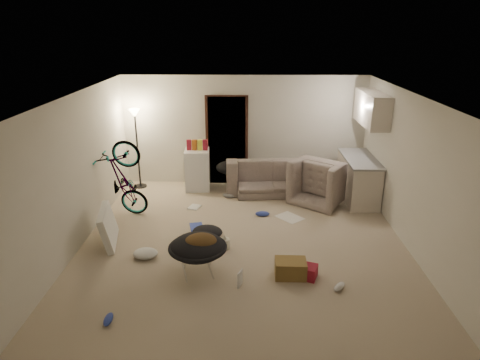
{
  "coord_description": "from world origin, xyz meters",
  "views": [
    {
      "loc": [
        0.04,
        -6.57,
        3.53
      ],
      "look_at": [
        -0.07,
        0.6,
        0.92
      ],
      "focal_mm": 32.0,
      "sensor_mm": 36.0,
      "label": 1
    }
  ],
  "objects_px": {
    "tv_box": "(108,227)",
    "armchair": "(324,185)",
    "sofa": "(271,178)",
    "bicycle": "(125,196)",
    "floor_lamp": "(136,132)",
    "saucer_chair": "(198,252)",
    "kitchen_counter": "(358,179)",
    "mini_fridge": "(198,170)",
    "drink_case_a": "(291,268)",
    "juicer": "(224,243)",
    "drink_case_b": "(305,271)"
  },
  "relations": [
    {
      "from": "floor_lamp",
      "to": "saucer_chair",
      "type": "xyz_separation_m",
      "value": [
        1.73,
        -3.66,
        -0.94
      ]
    },
    {
      "from": "kitchen_counter",
      "to": "bicycle",
      "type": "distance_m",
      "value": 4.82
    },
    {
      "from": "saucer_chair",
      "to": "drink_case_a",
      "type": "xyz_separation_m",
      "value": [
        1.38,
        -0.05,
        -0.24
      ]
    },
    {
      "from": "bicycle",
      "to": "juicer",
      "type": "xyz_separation_m",
      "value": [
        1.98,
        -1.29,
        -0.31
      ]
    },
    {
      "from": "sofa",
      "to": "bicycle",
      "type": "height_order",
      "value": "bicycle"
    },
    {
      "from": "mini_fridge",
      "to": "juicer",
      "type": "bearing_deg",
      "value": -78.31
    },
    {
      "from": "armchair",
      "to": "bicycle",
      "type": "xyz_separation_m",
      "value": [
        -4.0,
        -0.87,
        0.07
      ]
    },
    {
      "from": "kitchen_counter",
      "to": "floor_lamp",
      "type": "bearing_deg",
      "value": 172.34
    },
    {
      "from": "floor_lamp",
      "to": "drink_case_a",
      "type": "bearing_deg",
      "value": -50.03
    },
    {
      "from": "kitchen_counter",
      "to": "armchair",
      "type": "distance_m",
      "value": 0.74
    },
    {
      "from": "juicer",
      "to": "drink_case_b",
      "type": "bearing_deg",
      "value": -34.33
    },
    {
      "from": "saucer_chair",
      "to": "tv_box",
      "type": "relative_size",
      "value": 0.94
    },
    {
      "from": "floor_lamp",
      "to": "kitchen_counter",
      "type": "relative_size",
      "value": 1.21
    },
    {
      "from": "drink_case_b",
      "to": "saucer_chair",
      "type": "bearing_deg",
      "value": -161.95
    },
    {
      "from": "kitchen_counter",
      "to": "drink_case_a",
      "type": "distance_m",
      "value": 3.52
    },
    {
      "from": "kitchen_counter",
      "to": "sofa",
      "type": "distance_m",
      "value": 1.88
    },
    {
      "from": "floor_lamp",
      "to": "drink_case_b",
      "type": "relative_size",
      "value": 5.31
    },
    {
      "from": "sofa",
      "to": "drink_case_a",
      "type": "distance_m",
      "value": 3.51
    },
    {
      "from": "kitchen_counter",
      "to": "armchair",
      "type": "height_order",
      "value": "kitchen_counter"
    },
    {
      "from": "saucer_chair",
      "to": "drink_case_a",
      "type": "distance_m",
      "value": 1.4
    },
    {
      "from": "sofa",
      "to": "kitchen_counter",
      "type": "bearing_deg",
      "value": 162.37
    },
    {
      "from": "drink_case_a",
      "to": "juicer",
      "type": "height_order",
      "value": "drink_case_a"
    },
    {
      "from": "kitchen_counter",
      "to": "tv_box",
      "type": "bearing_deg",
      "value": -156.53
    },
    {
      "from": "floor_lamp",
      "to": "bicycle",
      "type": "relative_size",
      "value": 1.14
    },
    {
      "from": "armchair",
      "to": "drink_case_a",
      "type": "height_order",
      "value": "armchair"
    },
    {
      "from": "floor_lamp",
      "to": "sofa",
      "type": "relative_size",
      "value": 0.9
    },
    {
      "from": "bicycle",
      "to": "tv_box",
      "type": "relative_size",
      "value": 1.71
    },
    {
      "from": "floor_lamp",
      "to": "sofa",
      "type": "xyz_separation_m",
      "value": [
        3.01,
        -0.2,
        -1.01
      ]
    },
    {
      "from": "sofa",
      "to": "saucer_chair",
      "type": "relative_size",
      "value": 2.3
    },
    {
      "from": "floor_lamp",
      "to": "saucer_chair",
      "type": "height_order",
      "value": "floor_lamp"
    },
    {
      "from": "mini_fridge",
      "to": "saucer_chair",
      "type": "relative_size",
      "value": 1.05
    },
    {
      "from": "kitchen_counter",
      "to": "sofa",
      "type": "xyz_separation_m",
      "value": [
        -1.82,
        0.45,
        -0.15
      ]
    },
    {
      "from": "kitchen_counter",
      "to": "mini_fridge",
      "type": "height_order",
      "value": "mini_fridge"
    },
    {
      "from": "armchair",
      "to": "mini_fridge",
      "type": "relative_size",
      "value": 1.15
    },
    {
      "from": "floor_lamp",
      "to": "kitchen_counter",
      "type": "bearing_deg",
      "value": -7.66
    },
    {
      "from": "kitchen_counter",
      "to": "armchair",
      "type": "xyz_separation_m",
      "value": [
        -0.73,
        -0.07,
        -0.1
      ]
    },
    {
      "from": "tv_box",
      "to": "armchair",
      "type": "bearing_deg",
      "value": 14.72
    },
    {
      "from": "mini_fridge",
      "to": "saucer_chair",
      "type": "bearing_deg",
      "value": -86.95
    },
    {
      "from": "armchair",
      "to": "bicycle",
      "type": "distance_m",
      "value": 4.1
    },
    {
      "from": "sofa",
      "to": "juicer",
      "type": "bearing_deg",
      "value": 67.27
    },
    {
      "from": "mini_fridge",
      "to": "saucer_chair",
      "type": "height_order",
      "value": "mini_fridge"
    },
    {
      "from": "saucer_chair",
      "to": "drink_case_b",
      "type": "height_order",
      "value": "saucer_chair"
    },
    {
      "from": "floor_lamp",
      "to": "armchair",
      "type": "bearing_deg",
      "value": -9.97
    },
    {
      "from": "saucer_chair",
      "to": "juicer",
      "type": "xyz_separation_m",
      "value": [
        0.35,
        0.77,
        -0.26
      ]
    },
    {
      "from": "floor_lamp",
      "to": "armchair",
      "type": "height_order",
      "value": "floor_lamp"
    },
    {
      "from": "tv_box",
      "to": "drink_case_b",
      "type": "relative_size",
      "value": 2.72
    },
    {
      "from": "mini_fridge",
      "to": "tv_box",
      "type": "relative_size",
      "value": 0.99
    },
    {
      "from": "bicycle",
      "to": "saucer_chair",
      "type": "height_order",
      "value": "bicycle"
    },
    {
      "from": "saucer_chair",
      "to": "drink_case_b",
      "type": "bearing_deg",
      "value": -2.54
    },
    {
      "from": "floor_lamp",
      "to": "saucer_chair",
      "type": "bearing_deg",
      "value": -64.64
    }
  ]
}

